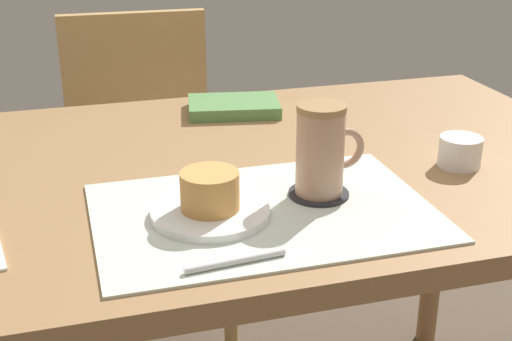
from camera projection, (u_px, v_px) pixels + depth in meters
The scene contains 10 objects.
dining_table at pixel (264, 201), 1.23m from camera, with size 1.23×0.79×0.71m.
wooden_chair at pixel (144, 158), 1.89m from camera, with size 0.43×0.43×0.82m.
placemat at pixel (264, 212), 1.01m from camera, with size 0.48×0.33×0.00m, color silver.
pastry_plate at pixel (210, 212), 0.99m from camera, with size 0.17×0.17×0.01m, color white.
pastry at pixel (210, 191), 0.98m from camera, with size 0.08×0.08×0.05m, color tan.
coffee_coaster at pixel (319, 194), 1.06m from camera, with size 0.09×0.09×0.01m, color #232328.
coffee_mug at pixel (322, 149), 1.03m from camera, with size 0.10×0.07×0.14m.
teaspoon at pixel (236, 261), 0.87m from camera, with size 0.01×0.01×0.13m, color silver.
sugar_bowl at pixel (460, 152), 1.16m from camera, with size 0.07×0.07×0.05m, color white.
small_book at pixel (234, 106), 1.43m from camera, with size 0.18×0.12×0.02m, color #598C4C.
Camera 1 is at (-0.32, -1.06, 1.16)m, focal length 50.00 mm.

